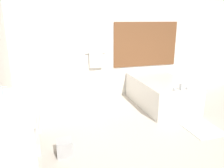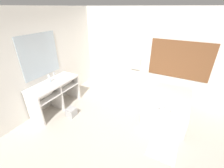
{
  "view_description": "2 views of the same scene",
  "coord_description": "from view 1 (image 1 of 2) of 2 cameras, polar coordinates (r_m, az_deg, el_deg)",
  "views": [
    {
      "loc": [
        -1.44,
        -2.9,
        1.89
      ],
      "look_at": [
        -0.3,
        0.82,
        0.75
      ],
      "focal_mm": 35.0,
      "sensor_mm": 36.0,
      "label": 1
    },
    {
      "loc": [
        1.22,
        -2.42,
        2.68
      ],
      "look_at": [
        -0.46,
        0.77,
        0.8
      ],
      "focal_mm": 24.0,
      "sensor_mm": 36.0,
      "label": 2
    }
  ],
  "objects": [
    {
      "name": "water_bottle_1",
      "position": [
        3.1,
        -26.02,
        -3.02
      ],
      "size": [
        0.06,
        0.06,
        0.22
      ],
      "color": "silver",
      "rests_on": "vanity_counter"
    },
    {
      "name": "bath_mat",
      "position": [
        4.32,
        22.57,
        -10.82
      ],
      "size": [
        0.57,
        0.63,
        0.02
      ],
      "color": "white",
      "rests_on": "ground_plane"
    },
    {
      "name": "waste_bin",
      "position": [
        3.36,
        -12.29,
        -15.92
      ],
      "size": [
        0.23,
        0.23,
        0.23
      ],
      "color": "#B2B2B2",
      "rests_on": "ground_plane"
    },
    {
      "name": "vanity_counter",
      "position": [
        3.25,
        -23.69,
        -8.16
      ],
      "size": [
        0.6,
        1.44,
        0.85
      ],
      "color": "white",
      "rests_on": "ground_plane"
    },
    {
      "name": "sink_faucet",
      "position": [
        3.35,
        -26.77,
        -2.0
      ],
      "size": [
        0.09,
        0.04,
        0.18
      ],
      "color": "silver",
      "rests_on": "vanity_counter"
    },
    {
      "name": "ground_plane",
      "position": [
        3.75,
        8.36,
        -14.08
      ],
      "size": [
        16.0,
        16.0,
        0.0
      ],
      "primitive_type": "plane",
      "color": "beige",
      "rests_on": "ground"
    },
    {
      "name": "bathtub",
      "position": [
        5.12,
        12.5,
        -1.76
      ],
      "size": [
        1.03,
        1.74,
        0.71
      ],
      "color": "silver",
      "rests_on": "ground_plane"
    },
    {
      "name": "wall_back_with_blinds",
      "position": [
        5.36,
        -0.94,
        10.59
      ],
      "size": [
        7.4,
        0.13,
        2.7
      ],
      "color": "white",
      "rests_on": "ground_plane"
    }
  ]
}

